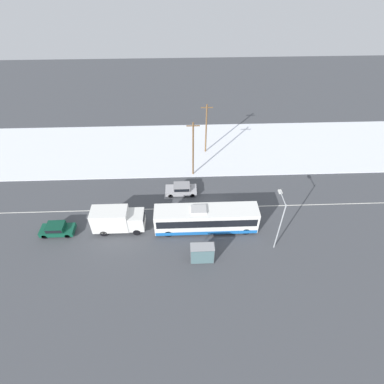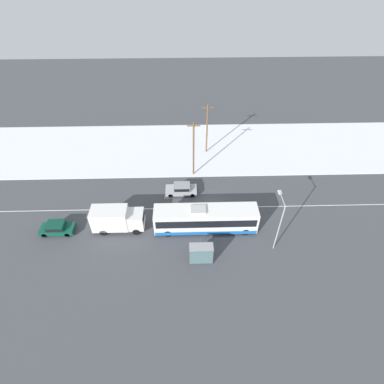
{
  "view_description": "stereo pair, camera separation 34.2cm",
  "coord_description": "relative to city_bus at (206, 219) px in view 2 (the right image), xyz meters",
  "views": [
    {
      "loc": [
        -3.86,
        -28.27,
        28.36
      ],
      "look_at": [
        -2.73,
        1.64,
        1.4
      ],
      "focal_mm": 28.0,
      "sensor_mm": 36.0,
      "label": 1
    },
    {
      "loc": [
        -3.52,
        -28.28,
        28.36
      ],
      "look_at": [
        -2.73,
        1.64,
        1.4
      ],
      "focal_mm": 28.0,
      "sensor_mm": 36.0,
      "label": 2
    }
  ],
  "objects": [
    {
      "name": "bus_shelter",
      "position": [
        -0.76,
        -4.98,
        -0.03
      ],
      "size": [
        2.62,
        1.2,
        2.4
      ],
      "color": "gray",
      "rests_on": "ground_plane"
    },
    {
      "name": "pedestrian_at_stop",
      "position": [
        -1.01,
        -3.89,
        -0.72
      ],
      "size": [
        0.57,
        0.25,
        1.59
      ],
      "color": "#23232D",
      "rests_on": "ground_plane"
    },
    {
      "name": "box_truck",
      "position": [
        -10.78,
        0.28,
        0.06
      ],
      "size": [
        6.23,
        2.3,
        3.23
      ],
      "color": "silver",
      "rests_on": "ground_plane"
    },
    {
      "name": "utility_pole_roadside",
      "position": [
        -1.15,
        10.8,
        2.87
      ],
      "size": [
        1.8,
        0.24,
        8.76
      ],
      "color": "brown",
      "rests_on": "ground_plane"
    },
    {
      "name": "streetlamp",
      "position": [
        7.8,
        -2.74,
        2.75
      ],
      "size": [
        0.36,
        2.61,
        6.98
      ],
      "color": "#9EA3A8",
      "rests_on": "ground_plane"
    },
    {
      "name": "snow_lot",
      "position": [
        1.22,
        17.85,
        -1.64
      ],
      "size": [
        80.0,
        15.35,
        0.12
      ],
      "color": "silver",
      "rests_on": "ground_plane"
    },
    {
      "name": "sedan_car",
      "position": [
        -2.95,
        6.56,
        -0.86
      ],
      "size": [
        4.32,
        1.8,
        1.55
      ],
      "rotation": [
        0.0,
        0.0,
        3.14
      ],
      "color": "#9E9EA3",
      "rests_on": "ground_plane"
    },
    {
      "name": "utility_pole_snowlot",
      "position": [
        1.15,
        16.75,
        2.7
      ],
      "size": [
        1.8,
        0.24,
        8.41
      ],
      "color": "brown",
      "rests_on": "ground_plane"
    },
    {
      "name": "ground_plane",
      "position": [
        1.22,
        3.6,
        -1.7
      ],
      "size": [
        120.0,
        120.0,
        0.0
      ],
      "primitive_type": "plane",
      "color": "#424449"
    },
    {
      "name": "parked_car_near_truck",
      "position": [
        -18.14,
        -0.11,
        -0.92
      ],
      "size": [
        4.05,
        1.8,
        1.43
      ],
      "color": "#0F4733",
      "rests_on": "ground_plane"
    },
    {
      "name": "city_bus",
      "position": [
        0.0,
        0.0,
        0.0
      ],
      "size": [
        12.42,
        2.57,
        3.48
      ],
      "color": "white",
      "rests_on": "ground_plane"
    },
    {
      "name": "lane_marking_center",
      "position": [
        1.22,
        3.6,
        -1.7
      ],
      "size": [
        60.0,
        0.12,
        0.0
      ],
      "color": "silver",
      "rests_on": "ground_plane"
    }
  ]
}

